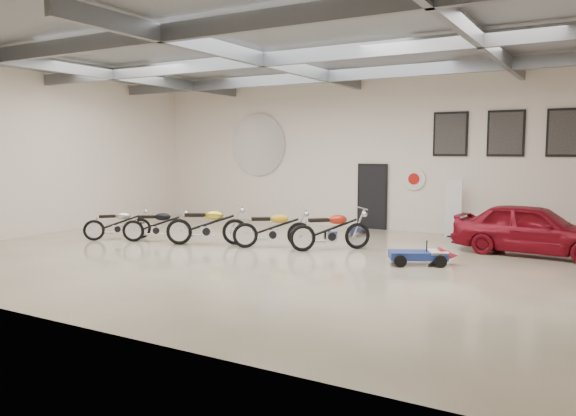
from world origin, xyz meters
The scene contains 19 objects.
floor centered at (0.00, 0.00, 0.00)m, with size 16.00×12.00×0.01m, color beige.
ceiling centered at (0.00, 0.00, 5.00)m, with size 16.00×12.00×0.01m, color gray.
back_wall centered at (0.00, 6.00, 2.50)m, with size 16.00×0.02×5.00m, color #F3E2D1.
left_wall centered at (-8.00, 0.00, 2.50)m, with size 0.02×12.00×5.00m, color #F3E2D1.
ceiling_beams centered at (0.00, 0.00, 4.75)m, with size 15.80×11.80×0.32m, color #5C5F63, non-canonical shape.
door centered at (0.50, 5.95, 1.05)m, with size 0.92×0.08×2.10m, color black.
logo_plaque centered at (-4.00, 5.95, 2.80)m, with size 2.30×0.06×1.16m, color silver, non-canonical shape.
poster_left centered at (3.00, 5.96, 3.10)m, with size 1.05×0.08×1.35m, color black, non-canonical shape.
poster_mid centered at (4.60, 5.96, 3.10)m, with size 1.05×0.08×1.35m, color black, non-canonical shape.
poster_right centered at (6.20, 5.96, 3.10)m, with size 1.05×0.08×1.35m, color black, non-canonical shape.
oil_sign centered at (1.90, 5.95, 1.70)m, with size 0.72×0.10×0.72m, color white, non-canonical shape.
banner_stand centered at (3.27, 5.50, 0.89)m, with size 0.49×0.19×1.79m, color white, non-canonical shape.
motorcycle_silver centered at (-5.13, 0.09, 0.49)m, with size 1.87×0.58×0.97m, color silver, non-canonical shape.
motorcycle_black centered at (-3.88, 0.40, 0.50)m, with size 1.92×0.60×1.00m, color silver, non-canonical shape.
motorcycle_gold centered at (-2.29, 0.69, 0.58)m, with size 2.23×0.69×1.16m, color silver, non-canonical shape.
motorcycle_yellow centered at (-0.50, 1.22, 0.54)m, with size 2.09×0.65×1.09m, color silver, non-canonical shape.
motorcycle_red centered at (1.03, 1.64, 0.56)m, with size 2.16×0.67×1.12m, color silver, non-canonical shape.
go_kart centered at (3.69, 1.03, 0.29)m, with size 1.59×0.71×0.58m, color navy, non-canonical shape.
vintage_car centered at (5.68, 3.62, 0.65)m, with size 3.80×1.53×1.30m, color maroon.
Camera 1 is at (7.31, -11.50, 2.64)m, focal length 35.00 mm.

